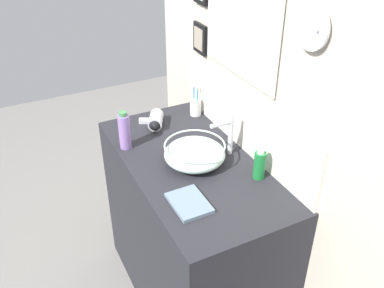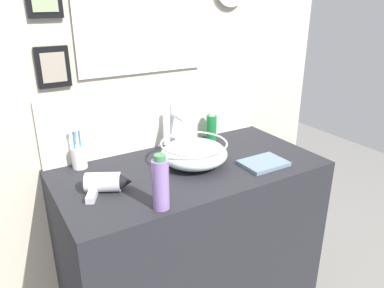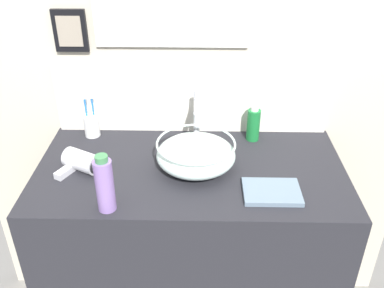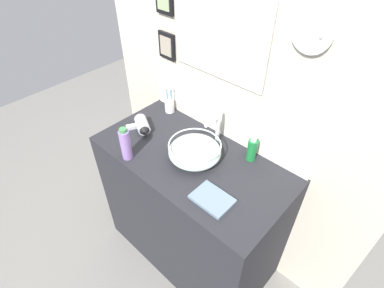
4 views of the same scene
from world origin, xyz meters
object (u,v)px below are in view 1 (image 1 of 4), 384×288
faucet (228,132)px  shampoo_bottle (260,165)px  toothbrush_cup (196,107)px  hand_towel (189,203)px  soap_dispenser (125,131)px  hair_drier (155,121)px  glass_bowl_sink (195,154)px

faucet → shampoo_bottle: size_ratio=1.47×
shampoo_bottle → toothbrush_cup: bearing=178.5°
hand_towel → shampoo_bottle: bearing=94.6°
toothbrush_cup → soap_dispenser: size_ratio=0.93×
hair_drier → toothbrush_cup: bearing=96.5°
hair_drier → hand_towel: (0.65, -0.12, -0.03)m
faucet → soap_dispenser: 0.50m
toothbrush_cup → hand_towel: (0.68, -0.37, -0.04)m
glass_bowl_sink → soap_dispenser: (-0.27, -0.24, 0.04)m
faucet → hand_towel: (0.25, -0.33, -0.12)m
faucet → shampoo_bottle: bearing=7.3°
faucet → toothbrush_cup: (-0.42, 0.05, -0.08)m
glass_bowl_sink → faucet: size_ratio=1.31×
faucet → shampoo_bottle: faucet is taller
faucet → toothbrush_cup: faucet is taller
shampoo_bottle → hand_towel: 0.36m
faucet → soap_dispenser: faucet is taller
toothbrush_cup → shampoo_bottle: toothbrush_cup is taller
hair_drier → toothbrush_cup: size_ratio=1.06×
soap_dispenser → shampoo_bottle: (0.50, 0.44, -0.02)m
glass_bowl_sink → hand_towel: size_ratio=1.50×
toothbrush_cup → glass_bowl_sink: bearing=-27.5°
soap_dispenser → hand_towel: soap_dispenser is taller
soap_dispenser → shampoo_bottle: soap_dispenser is taller
faucet → hand_towel: bearing=-52.5°
hair_drier → hand_towel: 0.66m
soap_dispenser → toothbrush_cup: bearing=107.9°
soap_dispenser → hand_towel: (0.53, 0.09, -0.08)m
faucet → hand_towel: faucet is taller
glass_bowl_sink → hand_towel: (0.25, -0.15, -0.05)m
hair_drier → hand_towel: hair_drier is taller
soap_dispenser → hand_towel: 0.54m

